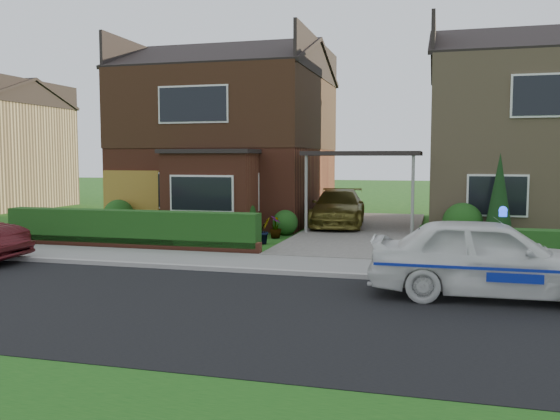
% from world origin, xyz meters
% --- Properties ---
extents(ground, '(120.00, 120.00, 0.00)m').
position_xyz_m(ground, '(0.00, 0.00, 0.00)').
color(ground, '#164D14').
rests_on(ground, ground).
extents(road, '(60.00, 6.00, 0.02)m').
position_xyz_m(road, '(0.00, 0.00, 0.00)').
color(road, black).
rests_on(road, ground).
extents(kerb, '(60.00, 0.16, 0.12)m').
position_xyz_m(kerb, '(0.00, 3.05, 0.06)').
color(kerb, '#9E9993').
rests_on(kerb, ground).
extents(sidewalk, '(60.00, 2.00, 0.10)m').
position_xyz_m(sidewalk, '(0.00, 4.10, 0.05)').
color(sidewalk, slate).
rests_on(sidewalk, ground).
extents(driveway, '(3.80, 12.00, 0.12)m').
position_xyz_m(driveway, '(0.00, 11.00, 0.06)').
color(driveway, '#666059').
rests_on(driveway, ground).
extents(house_left, '(7.50, 9.53, 7.25)m').
position_xyz_m(house_left, '(-5.78, 13.90, 3.81)').
color(house_left, brown).
rests_on(house_left, ground).
extents(house_right, '(7.50, 8.06, 7.25)m').
position_xyz_m(house_right, '(5.80, 13.99, 3.66)').
color(house_right, '#957C5B').
rests_on(house_right, ground).
extents(carport_link, '(3.80, 3.00, 2.77)m').
position_xyz_m(carport_link, '(0.00, 10.95, 2.66)').
color(carport_link, black).
rests_on(carport_link, ground).
extents(garage_door, '(2.20, 0.10, 2.10)m').
position_xyz_m(garage_door, '(-8.25, 9.96, 1.05)').
color(garage_door, olive).
rests_on(garage_door, ground).
extents(dwarf_wall, '(7.70, 0.25, 0.36)m').
position_xyz_m(dwarf_wall, '(-5.80, 5.30, 0.18)').
color(dwarf_wall, brown).
rests_on(dwarf_wall, ground).
extents(hedge_left, '(7.50, 0.55, 0.90)m').
position_xyz_m(hedge_left, '(-5.80, 5.45, 0.00)').
color(hedge_left, '#133812').
rests_on(hedge_left, ground).
extents(shrub_left_far, '(1.08, 1.08, 1.08)m').
position_xyz_m(shrub_left_far, '(-8.50, 9.50, 0.54)').
color(shrub_left_far, '#133812').
rests_on(shrub_left_far, ground).
extents(shrub_left_mid, '(1.32, 1.32, 1.32)m').
position_xyz_m(shrub_left_mid, '(-4.00, 9.30, 0.66)').
color(shrub_left_mid, '#133812').
rests_on(shrub_left_mid, ground).
extents(shrub_left_near, '(0.84, 0.84, 0.84)m').
position_xyz_m(shrub_left_near, '(-2.40, 9.60, 0.42)').
color(shrub_left_near, '#133812').
rests_on(shrub_left_near, ground).
extents(shrub_right_near, '(1.20, 1.20, 1.20)m').
position_xyz_m(shrub_right_near, '(3.20, 9.40, 0.60)').
color(shrub_right_near, '#133812').
rests_on(shrub_right_near, ground).
extents(conifer_a, '(0.90, 0.90, 2.60)m').
position_xyz_m(conifer_a, '(4.20, 9.20, 1.30)').
color(conifer_a, black).
rests_on(conifer_a, ground).
extents(police_car, '(3.97, 4.36, 1.63)m').
position_xyz_m(police_car, '(3.39, 2.00, 0.73)').
color(police_car, silver).
rests_on(police_car, ground).
extents(driveway_car, '(2.20, 4.59, 1.29)m').
position_xyz_m(driveway_car, '(-1.00, 11.82, 0.76)').
color(driveway_car, olive).
rests_on(driveway_car, driveway).
extents(potted_plant_a, '(0.45, 0.35, 0.76)m').
position_xyz_m(potted_plant_a, '(-3.50, 6.89, 0.38)').
color(potted_plant_a, gray).
rests_on(potted_plant_a, ground).
extents(potted_plant_b, '(0.54, 0.51, 0.78)m').
position_xyz_m(potted_plant_b, '(-2.50, 7.44, 0.39)').
color(potted_plant_b, gray).
rests_on(potted_plant_b, ground).
extents(potted_plant_c, '(0.42, 0.42, 0.70)m').
position_xyz_m(potted_plant_c, '(-2.50, 8.74, 0.35)').
color(potted_plant_c, gray).
rests_on(potted_plant_c, ground).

